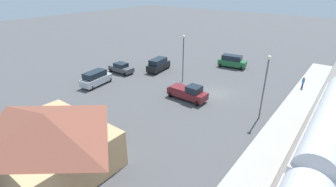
# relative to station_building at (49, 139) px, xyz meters

# --- Properties ---
(ground_plane) EXTENTS (200.00, 200.00, 0.00)m
(ground_plane) POSITION_rel_station_building_xyz_m (-4.00, -22.00, -2.62)
(ground_plane) COLOR #4C4C4F
(railway_track) EXTENTS (4.80, 70.00, 0.30)m
(railway_track) POSITION_rel_station_building_xyz_m (-18.00, -22.00, -2.53)
(railway_track) COLOR slate
(railway_track) RESTS_ON ground
(platform) EXTENTS (3.20, 46.00, 0.30)m
(platform) POSITION_rel_station_building_xyz_m (-14.00, -22.00, -2.47)
(platform) COLOR #A8A399
(platform) RESTS_ON ground
(station_building) EXTENTS (10.71, 8.72, 5.05)m
(station_building) POSITION_rel_station_building_xyz_m (0.00, 0.00, 0.00)
(station_building) COLOR tan
(station_building) RESTS_ON ground
(pedestrian_on_platform) EXTENTS (0.36, 0.36, 1.71)m
(pedestrian_on_platform) POSITION_rel_station_building_xyz_m (-13.31, -30.61, -1.34)
(pedestrian_on_platform) COLOR #23284C
(pedestrian_on_platform) RESTS_ON platform
(sedan_charcoal) EXTENTS (4.55, 2.38, 1.74)m
(sedan_charcoal) POSITION_rel_station_building_xyz_m (13.01, -19.80, -1.75)
(sedan_charcoal) COLOR #47494F
(sedan_charcoal) RESTS_ON ground
(suv_silver) EXTENTS (2.54, 5.10, 2.22)m
(suv_silver) POSITION_rel_station_building_xyz_m (11.80, -13.60, -1.48)
(suv_silver) COLOR silver
(suv_silver) RESTS_ON ground
(suv_green) EXTENTS (5.14, 2.96, 2.22)m
(suv_green) POSITION_rel_station_building_xyz_m (-0.78, -34.29, -1.48)
(suv_green) COLOR #236638
(suv_green) RESTS_ON ground
(pickup_maroon) EXTENTS (5.43, 2.55, 2.14)m
(pickup_maroon) POSITION_rel_station_building_xyz_m (-1.92, -17.92, -1.60)
(pickup_maroon) COLOR maroon
(pickup_maroon) RESTS_ON ground
(suv_black) EXTENTS (2.54, 5.10, 2.22)m
(suv_black) POSITION_rel_station_building_xyz_m (8.60, -24.50, -1.48)
(suv_black) COLOR black
(suv_black) RESTS_ON ground
(light_pole_near_platform) EXTENTS (0.44, 0.44, 7.43)m
(light_pole_near_platform) POSITION_rel_station_building_xyz_m (-11.20, -18.80, 2.08)
(light_pole_near_platform) COLOR #515156
(light_pole_near_platform) RESTS_ON ground
(light_pole_lot_center) EXTENTS (0.44, 0.44, 7.29)m
(light_pole_lot_center) POSITION_rel_station_building_xyz_m (2.26, -22.78, 2.00)
(light_pole_lot_center) COLOR #515156
(light_pole_lot_center) RESTS_ON ground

